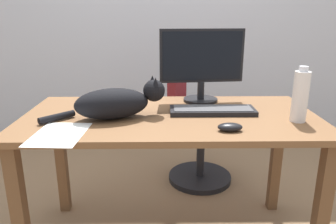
{
  "coord_description": "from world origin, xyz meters",
  "views": [
    {
      "loc": [
        -0.03,
        -1.59,
        1.26
      ],
      "look_at": [
        -0.01,
        -0.15,
        0.82
      ],
      "focal_mm": 34.86,
      "sensor_mm": 36.0,
      "label": 1
    }
  ],
  "objects_px": {
    "office_chair": "(195,128)",
    "computer_mouse": "(230,127)",
    "water_bottle": "(300,96)",
    "keyboard": "(212,110)",
    "cat": "(117,102)",
    "monitor": "(202,63)"
  },
  "relations": [
    {
      "from": "office_chair",
      "to": "water_bottle",
      "type": "xyz_separation_m",
      "value": [
        0.41,
        -0.83,
        0.46
      ]
    },
    {
      "from": "computer_mouse",
      "to": "monitor",
      "type": "bearing_deg",
      "value": 98.39
    },
    {
      "from": "computer_mouse",
      "to": "water_bottle",
      "type": "height_order",
      "value": "water_bottle"
    },
    {
      "from": "cat",
      "to": "water_bottle",
      "type": "distance_m",
      "value": 0.88
    },
    {
      "from": "office_chair",
      "to": "computer_mouse",
      "type": "relative_size",
      "value": 8.71
    },
    {
      "from": "cat",
      "to": "water_bottle",
      "type": "relative_size",
      "value": 2.25
    },
    {
      "from": "office_chair",
      "to": "cat",
      "type": "bearing_deg",
      "value": -121.01
    },
    {
      "from": "keyboard",
      "to": "cat",
      "type": "height_order",
      "value": "cat"
    },
    {
      "from": "cat",
      "to": "water_bottle",
      "type": "height_order",
      "value": "water_bottle"
    },
    {
      "from": "keyboard",
      "to": "water_bottle",
      "type": "height_order",
      "value": "water_bottle"
    },
    {
      "from": "monitor",
      "to": "cat",
      "type": "relative_size",
      "value": 0.81
    },
    {
      "from": "office_chair",
      "to": "computer_mouse",
      "type": "distance_m",
      "value": 1.03
    },
    {
      "from": "monitor",
      "to": "computer_mouse",
      "type": "bearing_deg",
      "value": -81.61
    },
    {
      "from": "keyboard",
      "to": "cat",
      "type": "xyz_separation_m",
      "value": [
        -0.48,
        -0.08,
        0.07
      ]
    },
    {
      "from": "office_chair",
      "to": "cat",
      "type": "distance_m",
      "value": 0.99
    },
    {
      "from": "office_chair",
      "to": "water_bottle",
      "type": "relative_size",
      "value": 3.62
    },
    {
      "from": "keyboard",
      "to": "water_bottle",
      "type": "bearing_deg",
      "value": -19.63
    },
    {
      "from": "monitor",
      "to": "keyboard",
      "type": "height_order",
      "value": "monitor"
    },
    {
      "from": "office_chair",
      "to": "computer_mouse",
      "type": "bearing_deg",
      "value": -86.46
    },
    {
      "from": "monitor",
      "to": "keyboard",
      "type": "xyz_separation_m",
      "value": [
        0.04,
        -0.24,
        -0.21
      ]
    },
    {
      "from": "cat",
      "to": "monitor",
      "type": "bearing_deg",
      "value": 35.08
    },
    {
      "from": "water_bottle",
      "to": "office_chair",
      "type": "bearing_deg",
      "value": 116.32
    }
  ]
}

